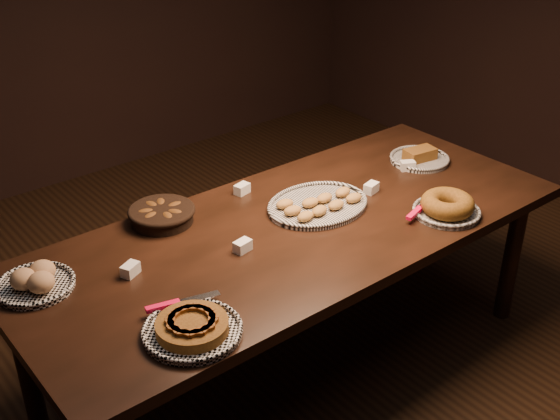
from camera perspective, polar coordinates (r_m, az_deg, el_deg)
ground at (r=3.37m, az=1.12°, el=-12.39°), size 5.00×5.00×0.00m
buffet_table at (r=2.97m, az=1.25°, el=-2.54°), size 2.40×1.00×0.75m
apple_tart_plate at (r=2.35m, az=-7.16°, el=-9.48°), size 0.35×0.35×0.06m
madeleine_platter at (r=3.06m, az=3.11°, el=0.45°), size 0.47×0.38×0.05m
bundt_cake_plate at (r=3.08m, az=13.40°, el=0.27°), size 0.35×0.29×0.09m
croissant_basket at (r=2.98m, az=-9.59°, el=-0.28°), size 0.30×0.30×0.07m
bread_roll_plate at (r=2.68m, az=-19.26°, el=-5.49°), size 0.29×0.29×0.09m
loaf_plate at (r=3.56m, az=11.27°, el=4.19°), size 0.30×0.30×0.07m
tent_cards at (r=3.02m, az=0.60°, el=0.19°), size 1.56×0.46×0.04m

